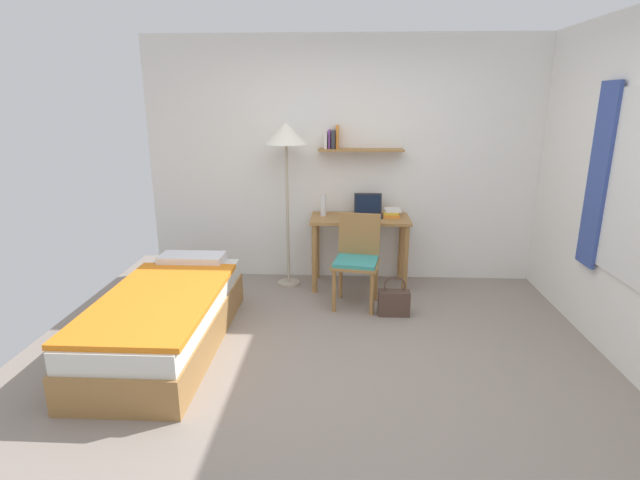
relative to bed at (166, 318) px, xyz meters
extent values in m
plane|color=gray|center=(1.50, -0.27, -0.24)|extent=(5.28, 5.28, 0.00)
cube|color=white|center=(1.50, 1.75, 1.06)|extent=(4.40, 0.05, 2.60)
cube|color=#9E703D|center=(1.60, 1.62, 1.20)|extent=(0.89, 0.22, 0.02)
cube|color=silver|center=(1.23, 1.63, 1.30)|extent=(0.03, 0.16, 0.17)
cube|color=purple|center=(1.27, 1.65, 1.31)|extent=(0.02, 0.13, 0.19)
cube|color=#333338|center=(1.31, 1.63, 1.31)|extent=(0.03, 0.17, 0.19)
cube|color=orange|center=(1.35, 1.65, 1.33)|extent=(0.03, 0.13, 0.24)
cube|color=#384C93|center=(3.46, 0.44, 1.11)|extent=(0.03, 0.28, 1.48)
cube|color=#9E703D|center=(0.00, -0.01, -0.10)|extent=(0.85, 1.96, 0.28)
cube|color=silver|center=(0.00, -0.01, 0.12)|extent=(0.82, 1.90, 0.16)
cube|color=orange|center=(0.00, -0.13, 0.22)|extent=(0.87, 1.61, 0.04)
cube|color=white|center=(0.00, 0.76, 0.25)|extent=(0.60, 0.28, 0.10)
cube|color=#9E703D|center=(1.60, 1.43, 0.51)|extent=(1.03, 0.53, 0.03)
cylinder|color=#9E703D|center=(1.13, 1.21, 0.13)|extent=(0.06, 0.06, 0.73)
cylinder|color=#9E703D|center=(2.06, 1.21, 0.13)|extent=(0.06, 0.06, 0.73)
cylinder|color=#9E703D|center=(1.13, 1.64, 0.13)|extent=(0.06, 0.06, 0.73)
cylinder|color=#9E703D|center=(2.06, 1.64, 0.13)|extent=(0.06, 0.06, 0.73)
cube|color=#9E703D|center=(1.55, 0.88, 0.19)|extent=(0.49, 0.49, 0.03)
cube|color=teal|center=(1.55, 0.88, 0.22)|extent=(0.45, 0.45, 0.04)
cube|color=#9E703D|center=(1.58, 1.07, 0.44)|extent=(0.41, 0.10, 0.41)
cylinder|color=#9E703D|center=(1.35, 0.74, -0.03)|extent=(0.04, 0.04, 0.42)
cylinder|color=#9E703D|center=(1.70, 0.68, -0.03)|extent=(0.04, 0.04, 0.42)
cylinder|color=#9E703D|center=(1.40, 1.08, -0.03)|extent=(0.04, 0.04, 0.42)
cylinder|color=#9E703D|center=(1.76, 1.02, -0.03)|extent=(0.04, 0.04, 0.42)
cylinder|color=#B2A893|center=(0.83, 1.44, -0.23)|extent=(0.24, 0.24, 0.02)
cylinder|color=#B2A893|center=(0.83, 1.44, 0.53)|extent=(0.03, 0.03, 1.49)
cone|color=silver|center=(0.83, 1.44, 1.38)|extent=(0.43, 0.43, 0.22)
cube|color=black|center=(1.68, 1.47, 0.53)|extent=(0.30, 0.23, 0.01)
cube|color=black|center=(1.68, 1.56, 0.64)|extent=(0.29, 0.07, 0.22)
cube|color=black|center=(1.68, 1.55, 0.64)|extent=(0.26, 0.06, 0.18)
cylinder|color=silver|center=(1.21, 1.47, 0.63)|extent=(0.06, 0.06, 0.22)
cube|color=orange|center=(1.93, 1.47, 0.54)|extent=(0.18, 0.21, 0.03)
cube|color=gold|center=(1.93, 1.49, 0.57)|extent=(0.17, 0.21, 0.02)
cube|color=silver|center=(1.94, 1.49, 0.59)|extent=(0.18, 0.20, 0.02)
cube|color=#4C382D|center=(1.91, 0.69, -0.12)|extent=(0.29, 0.13, 0.24)
torus|color=#4C382D|center=(1.91, 0.69, 0.05)|extent=(0.20, 0.02, 0.20)
camera|label=1|loc=(1.43, -3.57, 1.70)|focal=27.48mm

